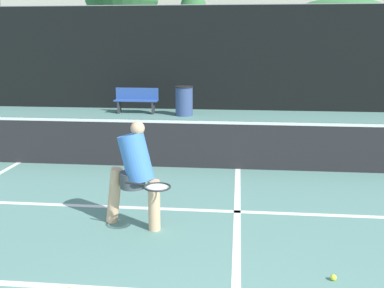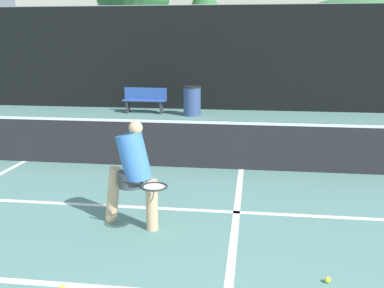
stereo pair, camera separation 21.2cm
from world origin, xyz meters
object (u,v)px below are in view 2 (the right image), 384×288
object	(u,v)px
courtside_bench	(145,99)
trash_bin	(192,101)
parked_car	(346,86)
player_practicing	(133,171)

from	to	relation	value
courtside_bench	trash_bin	distance (m)	1.72
courtside_bench	parked_car	xyz separation A→B (m)	(7.58, 4.69, 0.12)
player_practicing	parked_car	distance (m)	15.14
player_practicing	parked_car	bearing A→B (deg)	86.72
player_practicing	trash_bin	distance (m)	9.13
player_practicing	courtside_bench	distance (m)	9.69
parked_car	courtside_bench	bearing A→B (deg)	-148.27
trash_bin	parked_car	world-z (taller)	parked_car
courtside_bench	parked_car	size ratio (longest dim) A/B	0.32
player_practicing	parked_car	world-z (taller)	player_practicing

